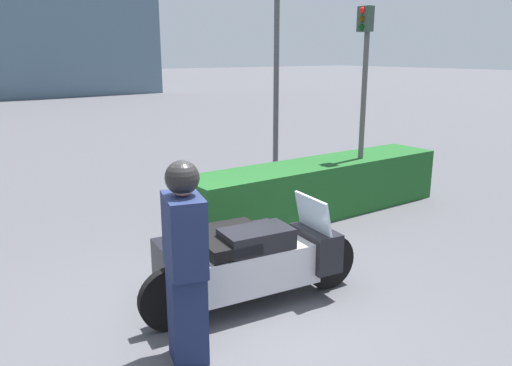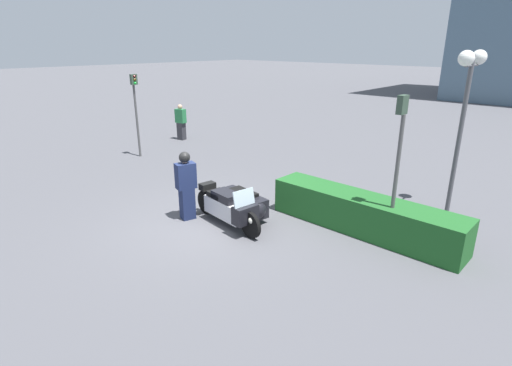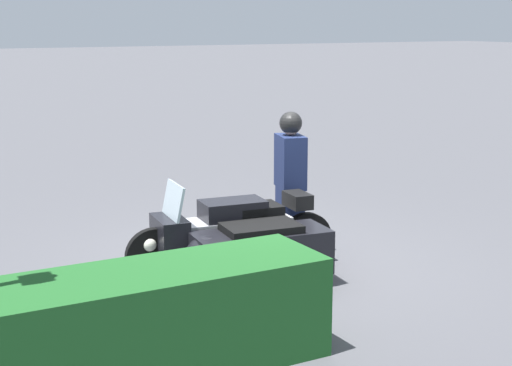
{
  "view_description": "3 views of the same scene",
  "coord_description": "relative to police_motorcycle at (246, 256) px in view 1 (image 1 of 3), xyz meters",
  "views": [
    {
      "loc": [
        -2.33,
        -3.86,
        2.7
      ],
      "look_at": [
        0.88,
        0.7,
        1.25
      ],
      "focal_mm": 35.0,
      "sensor_mm": 36.0,
      "label": 1
    },
    {
      "loc": [
        7.52,
        -6.21,
        4.45
      ],
      "look_at": [
        1.2,
        0.61,
        1.2
      ],
      "focal_mm": 28.0,
      "sensor_mm": 36.0,
      "label": 2
    },
    {
      "loc": [
        4.65,
        8.2,
        2.98
      ],
      "look_at": [
        0.3,
        0.35,
        1.11
      ],
      "focal_mm": 55.0,
      "sensor_mm": 36.0,
      "label": 3
    }
  ],
  "objects": [
    {
      "name": "hedge_bush_curbside",
      "position": [
        2.69,
        1.75,
        -0.01
      ],
      "size": [
        4.91,
        0.95,
        0.92
      ],
      "primitive_type": "cube",
      "color": "#1E5623",
      "rests_on": "ground"
    },
    {
      "name": "traffic_light_near",
      "position": [
        3.45,
        1.58,
        1.79
      ],
      "size": [
        0.23,
        0.27,
        3.44
      ],
      "rotation": [
        0.0,
        0.0,
        3.07
      ],
      "color": "#4C4C4C",
      "rests_on": "ground"
    },
    {
      "name": "officer_rider",
      "position": [
        -1.13,
        -0.73,
        0.51
      ],
      "size": [
        0.43,
        0.57,
        1.85
      ],
      "rotation": [
        0.0,
        0.0,
        2.87
      ],
      "color": "#192347",
      "rests_on": "ground"
    },
    {
      "name": "ground_plane",
      "position": [
        -0.6,
        -0.51,
        -0.47
      ],
      "size": [
        160.0,
        160.0,
        0.0
      ],
      "primitive_type": "plane",
      "color": "#4C4C51"
    },
    {
      "name": "twin_lamp_post",
      "position": [
        3.84,
        4.5,
        2.94
      ],
      "size": [
        0.38,
        1.42,
        4.31
      ],
      "color": "#4C4C51",
      "rests_on": "ground"
    },
    {
      "name": "police_motorcycle",
      "position": [
        0.0,
        0.0,
        0.0
      ],
      "size": [
        2.59,
        1.41,
        1.16
      ],
      "rotation": [
        0.0,
        0.0,
        -0.12
      ],
      "color": "black",
      "rests_on": "ground"
    }
  ]
}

